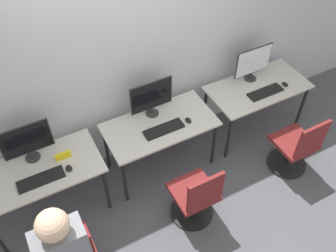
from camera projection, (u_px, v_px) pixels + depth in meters
The scene contains 17 objects.
ground_plane at pixel (173, 183), 4.49m from camera, with size 20.00×20.00×0.00m, color #4C4C51.
wall_back at pixel (139, 53), 3.94m from camera, with size 12.00×0.05×2.80m.
desk_left at pixel (40, 175), 3.78m from camera, with size 1.25×0.65×0.73m.
monitor_left at pixel (26, 141), 3.65m from camera, with size 0.50×0.15×0.46m.
keyboard_left at pixel (41, 179), 3.63m from camera, with size 0.46×0.15×0.02m.
mouse_left at pixel (69, 168), 3.72m from camera, with size 0.06×0.09×0.03m.
desk_center at pixel (160, 129), 4.22m from camera, with size 1.25×0.65×0.73m.
monitor_center at pixel (151, 97), 4.09m from camera, with size 0.50×0.15×0.46m.
keyboard_center at pixel (164, 129), 4.09m from camera, with size 0.46×0.15×0.02m.
mouse_center at pixel (188, 120), 4.18m from camera, with size 0.06×0.09×0.03m.
office_chair_center at pixel (196, 198), 3.93m from camera, with size 0.48×0.48×0.88m.
desk_right at pixel (257, 91), 4.66m from camera, with size 1.25×0.65×0.73m.
monitor_right at pixel (253, 62), 4.52m from camera, with size 0.50×0.15×0.46m.
keyboard_right at pixel (265, 92), 4.51m from camera, with size 0.46×0.15×0.02m.
mouse_right at pixel (285, 84), 4.61m from camera, with size 0.06×0.09×0.03m.
office_chair_right at pixel (296, 149), 4.40m from camera, with size 0.48×0.48×0.88m.
placard_left at pixel (63, 156), 3.80m from camera, with size 0.16×0.03×0.08m.
Camera 1 is at (-1.27, -2.26, 3.73)m, focal length 40.00 mm.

